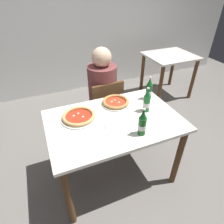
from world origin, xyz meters
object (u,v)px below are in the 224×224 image
object	(u,v)px
pizza_margherita_near	(79,117)
beer_bottle_left	(142,124)
diner_seated	(103,98)
napkin_with_cutlery	(109,133)
beer_bottle_right	(149,90)
chair_behind_table	(105,107)
dining_table_background	(169,64)
pizza_marinara_far	(116,102)
beer_bottle_center	(147,101)
dining_table_main	(114,129)

from	to	relation	value
pizza_margherita_near	beer_bottle_left	world-z (taller)	beer_bottle_left
diner_seated	napkin_with_cutlery	bearing A→B (deg)	-106.77
beer_bottle_right	napkin_with_cutlery	distance (m)	0.70
pizza_margherita_near	chair_behind_table	bearing A→B (deg)	47.88
dining_table_background	pizza_marinara_far	distance (m)	1.83
dining_table_background	napkin_with_cutlery	xyz separation A→B (m)	(-1.71, -1.45, 0.16)
dining_table_background	beer_bottle_right	bearing A→B (deg)	-135.57
dining_table_background	pizza_marinara_far	world-z (taller)	pizza_marinara_far
dining_table_background	napkin_with_cutlery	distance (m)	2.25
diner_seated	beer_bottle_left	distance (m)	0.96
diner_seated	napkin_with_cutlery	xyz separation A→B (m)	(-0.25, -0.81, 0.17)
chair_behind_table	beer_bottle_center	world-z (taller)	beer_bottle_center
diner_seated	dining_table_background	size ratio (longest dim) A/B	1.51
dining_table_main	pizza_margherita_near	world-z (taller)	pizza_margherita_near
chair_behind_table	beer_bottle_center	distance (m)	0.73
pizza_marinara_far	beer_bottle_center	bearing A→B (deg)	-45.06
dining_table_main	beer_bottle_right	xyz separation A→B (m)	(0.48, 0.20, 0.22)
dining_table_main	napkin_with_cutlery	size ratio (longest dim) A/B	5.83
napkin_with_cutlery	diner_seated	bearing A→B (deg)	73.23
dining_table_main	diner_seated	xyz separation A→B (m)	(0.13, 0.66, -0.05)
chair_behind_table	beer_bottle_center	bearing A→B (deg)	105.44
beer_bottle_center	napkin_with_cutlery	distance (m)	0.49
dining_table_background	beer_bottle_right	world-z (taller)	beer_bottle_right
napkin_with_cutlery	dining_table_background	bearing A→B (deg)	40.34
dining_table_main	beer_bottle_right	bearing A→B (deg)	23.06
napkin_with_cutlery	pizza_marinara_far	bearing A→B (deg)	59.25
beer_bottle_center	chair_behind_table	bearing A→B (deg)	108.79
beer_bottle_right	pizza_margherita_near	bearing A→B (deg)	-175.11
pizza_margherita_near	beer_bottle_right	bearing A→B (deg)	4.89
pizza_margherita_near	beer_bottle_left	bearing A→B (deg)	-43.68
beer_bottle_right	chair_behind_table	bearing A→B (deg)	130.40
dining_table_background	beer_bottle_right	size ratio (longest dim) A/B	3.24
diner_seated	beer_bottle_right	xyz separation A→B (m)	(0.35, -0.46, 0.27)
dining_table_main	napkin_with_cutlery	xyz separation A→B (m)	(-0.11, -0.15, 0.12)
dining_table_main	beer_bottle_left	world-z (taller)	beer_bottle_left
dining_table_background	beer_bottle_center	xyz separation A→B (m)	(-1.26, -1.29, 0.26)
pizza_margherita_near	beer_bottle_right	distance (m)	0.78
diner_seated	beer_bottle_right	bearing A→B (deg)	-52.54
chair_behind_table	napkin_with_cutlery	bearing A→B (deg)	68.57
beer_bottle_left	beer_bottle_right	bearing A→B (deg)	53.18
diner_seated	beer_bottle_center	world-z (taller)	diner_seated
dining_table_main	diner_seated	distance (m)	0.67
beer_bottle_center	napkin_with_cutlery	xyz separation A→B (m)	(-0.45, -0.17, -0.10)
pizza_marinara_far	beer_bottle_left	xyz separation A→B (m)	(0.01, -0.50, 0.08)
beer_bottle_center	beer_bottle_right	world-z (taller)	same
dining_table_main	beer_bottle_center	size ratio (longest dim) A/B	4.86
beer_bottle_right	napkin_with_cutlery	bearing A→B (deg)	-148.89
pizza_margherita_near	napkin_with_cutlery	xyz separation A→B (m)	(0.18, -0.29, -0.02)
chair_behind_table	beer_bottle_right	size ratio (longest dim) A/B	3.44
pizza_margherita_near	beer_bottle_right	size ratio (longest dim) A/B	1.33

